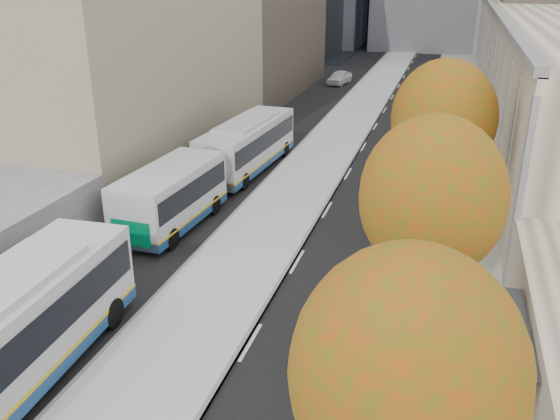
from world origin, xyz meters
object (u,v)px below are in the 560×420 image
at_px(cyclist, 327,349).
at_px(bus_shelter, 498,340).
at_px(bus_far, 220,163).
at_px(distant_car, 339,77).

bearing_deg(cyclist, bus_shelter, 10.85).
xyz_separation_m(bus_shelter, cyclist, (-4.62, 0.17, -1.34)).
bearing_deg(bus_far, distant_car, 93.60).
distance_m(bus_shelter, bus_far, 19.64).
bearing_deg(cyclist, distant_car, 113.41).
bearing_deg(distant_car, bus_far, -79.92).
height_order(cyclist, distant_car, cyclist).
xyz_separation_m(cyclist, distant_car, (-8.92, 48.25, -0.14)).
bearing_deg(distant_car, cyclist, -69.41).
distance_m(bus_shelter, distant_car, 50.30).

